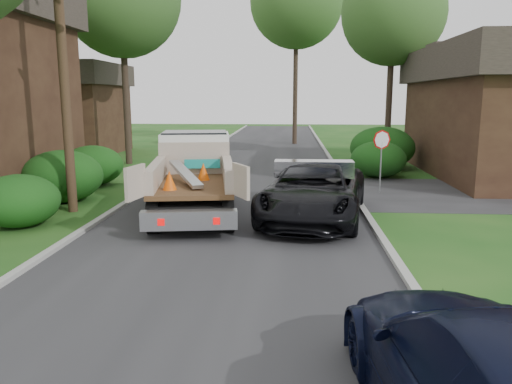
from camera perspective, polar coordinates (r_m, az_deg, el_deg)
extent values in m
plane|color=#184A15|center=(11.41, -4.67, -8.29)|extent=(120.00, 120.00, 0.00)
cube|color=#28282B|center=(21.05, -0.64, 0.61)|extent=(8.00, 90.00, 0.02)
cube|color=#9E9E99|center=(21.75, -11.47, 0.87)|extent=(0.20, 90.00, 0.12)
cube|color=#9E9E99|center=(21.12, 10.52, 0.62)|extent=(0.20, 90.00, 0.12)
cylinder|color=slate|center=(20.16, 14.04, 2.70)|extent=(0.06, 0.06, 2.00)
cylinder|color=#B20A0A|center=(20.04, 14.19, 5.81)|extent=(0.71, 0.32, 0.76)
cylinder|color=#382619|center=(17.26, -21.26, 14.32)|extent=(0.30, 0.30, 10.00)
cube|color=#331E15|center=(36.03, -21.14, 7.72)|extent=(7.00, 7.00, 4.50)
cube|color=#332B26|center=(36.03, -21.47, 12.40)|extent=(7.56, 7.56, 1.40)
cube|color=#332B26|center=(36.07, -21.55, 13.51)|extent=(1.05, 7.56, 0.20)
ellipsoid|color=#0F4512|center=(16.03, -25.50, -0.91)|extent=(2.34, 2.34, 1.53)
ellipsoid|color=#0F4512|center=(19.20, -21.26, 1.70)|extent=(2.86, 2.86, 1.87)
ellipsoid|color=#0F4512|center=(22.50, -18.20, 2.91)|extent=(2.60, 2.60, 1.70)
ellipsoid|color=#0F4512|center=(24.19, 13.80, 3.65)|extent=(2.60, 2.60, 1.70)
ellipsoid|color=#0F4512|center=(27.22, 14.22, 4.94)|extent=(3.38, 3.38, 2.21)
cylinder|color=#2D2119|center=(29.14, -14.70, 11.97)|extent=(0.36, 0.36, 9.00)
cylinder|color=#2D2119|center=(31.21, 15.03, 11.39)|extent=(0.36, 0.36, 8.50)
sphere|color=#325F23|center=(31.57, 15.42, 19.12)|extent=(6.00, 6.00, 6.00)
cylinder|color=#2D2119|center=(40.70, 4.54, 13.25)|extent=(0.36, 0.36, 11.00)
sphere|color=#325F23|center=(41.30, 4.66, 20.89)|extent=(7.20, 7.20, 7.20)
cylinder|color=black|center=(18.06, -10.16, 0.30)|extent=(0.47, 1.01, 0.98)
cylinder|color=black|center=(17.99, -3.61, 0.40)|extent=(0.47, 1.01, 0.98)
cylinder|color=black|center=(14.05, -11.66, -2.74)|extent=(0.47, 1.01, 0.98)
cylinder|color=black|center=(13.96, -3.23, -2.63)|extent=(0.47, 1.01, 0.98)
cube|color=black|center=(16.05, -7.14, -0.26)|extent=(3.10, 6.54, 0.26)
cube|color=white|center=(18.15, -6.94, 4.07)|extent=(2.65, 2.29, 1.68)
cube|color=black|center=(18.09, -6.98, 5.95)|extent=(2.47, 2.11, 0.60)
cube|color=#472D19|center=(15.23, -7.28, 0.72)|extent=(2.95, 4.22, 0.13)
cube|color=beige|center=(17.07, -7.07, 3.83)|extent=(2.37, 0.47, 1.08)
cube|color=beige|center=(15.25, -11.39, 2.05)|extent=(0.83, 3.68, 0.65)
cube|color=beige|center=(15.16, -3.22, 2.20)|extent=(0.83, 3.68, 0.65)
cube|color=silver|center=(13.05, -7.64, -3.17)|extent=(2.52, 0.76, 0.49)
cube|color=#B20505|center=(12.91, -10.81, -3.42)|extent=(0.18, 0.07, 0.17)
cube|color=#B20505|center=(12.84, -4.54, -3.33)|extent=(0.18, 0.07, 0.17)
cube|color=beige|center=(13.15, -13.62, 1.07)|extent=(0.27, 0.97, 0.87)
cube|color=beige|center=(13.01, -1.75, 1.27)|extent=(0.55, 0.90, 0.87)
cube|color=silver|center=(15.28, -8.11, 2.14)|extent=(1.55, 2.65, 0.50)
cone|color=#F2590A|center=(14.25, -9.87, 1.33)|extent=(0.45, 0.45, 0.54)
cone|color=#F2590A|center=(15.80, -6.04, 2.35)|extent=(0.45, 0.45, 0.54)
cube|color=#148C84|center=(16.81, -6.16, 3.22)|extent=(1.19, 0.29, 0.31)
imported|color=black|center=(15.44, 6.63, 0.06)|extent=(3.91, 6.64, 1.73)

